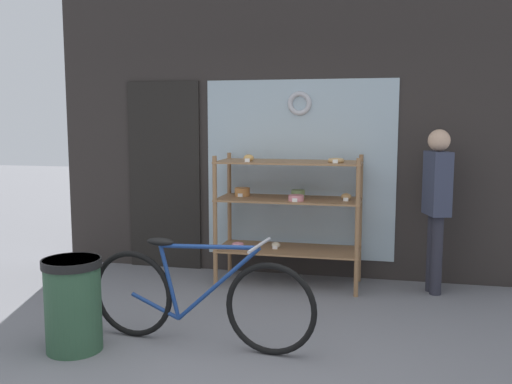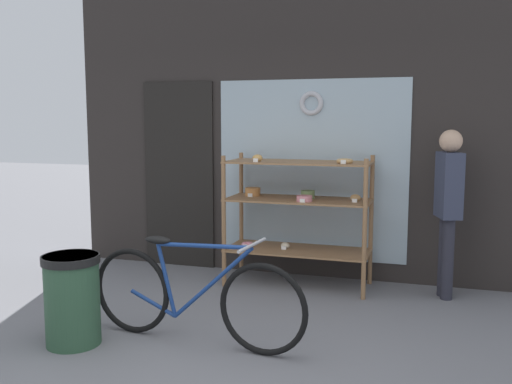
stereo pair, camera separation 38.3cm
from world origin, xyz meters
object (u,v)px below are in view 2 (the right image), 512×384
object	(u,v)px
display_case	(297,206)
bicycle	(193,296)
pedestrian	(448,201)
trash_bin	(72,296)

from	to	relation	value
display_case	bicycle	distance (m)	1.82
bicycle	pedestrian	distance (m)	2.59
display_case	bicycle	world-z (taller)	display_case
bicycle	trash_bin	size ratio (longest dim) A/B	2.62
display_case	pedestrian	world-z (taller)	pedestrian
bicycle	trash_bin	distance (m)	0.91
display_case	trash_bin	size ratio (longest dim) A/B	2.10
trash_bin	display_case	bearing A→B (deg)	58.32
pedestrian	display_case	bearing A→B (deg)	-105.28
pedestrian	trash_bin	size ratio (longest dim) A/B	2.32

